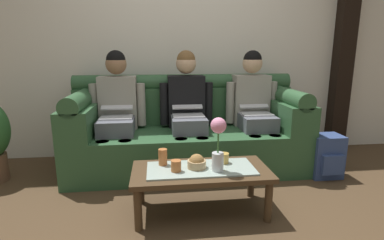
{
  "coord_description": "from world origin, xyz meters",
  "views": [
    {
      "loc": [
        -0.32,
        -1.85,
        1.2
      ],
      "look_at": [
        0.01,
        0.83,
        0.58
      ],
      "focal_mm": 27.88,
      "sensor_mm": 36.0,
      "label": 1
    }
  ],
  "objects_px": {
    "person_middle": "(187,106)",
    "backpack_right": "(325,156)",
    "couch": "(187,133)",
    "person_right": "(253,104)",
    "cup_near_right": "(163,157)",
    "cup_far_center": "(224,158)",
    "cup_near_left": "(176,166)",
    "flower_vase": "(218,140)",
    "person_left": "(117,107)",
    "coffee_table": "(201,174)",
    "snack_bowl": "(197,163)"
  },
  "relations": [
    {
      "from": "person_middle",
      "to": "backpack_right",
      "type": "bearing_deg",
      "value": -18.47
    },
    {
      "from": "couch",
      "to": "backpack_right",
      "type": "bearing_deg",
      "value": -18.64
    },
    {
      "from": "person_right",
      "to": "backpack_right",
      "type": "xyz_separation_m",
      "value": [
        0.6,
        -0.44,
        -0.45
      ]
    },
    {
      "from": "cup_near_right",
      "to": "cup_far_center",
      "type": "relative_size",
      "value": 1.59
    },
    {
      "from": "couch",
      "to": "cup_near_left",
      "type": "distance_m",
      "value": 1.02
    },
    {
      "from": "couch",
      "to": "backpack_right",
      "type": "distance_m",
      "value": 1.39
    },
    {
      "from": "cup_far_center",
      "to": "cup_near_right",
      "type": "bearing_deg",
      "value": 177.96
    },
    {
      "from": "person_right",
      "to": "flower_vase",
      "type": "bearing_deg",
      "value": -120.22
    },
    {
      "from": "person_middle",
      "to": "cup_near_left",
      "type": "bearing_deg",
      "value": -100.68
    },
    {
      "from": "person_left",
      "to": "person_right",
      "type": "relative_size",
      "value": 1.0
    },
    {
      "from": "cup_near_left",
      "to": "cup_near_right",
      "type": "height_order",
      "value": "cup_near_right"
    },
    {
      "from": "cup_near_left",
      "to": "cup_near_right",
      "type": "relative_size",
      "value": 0.66
    },
    {
      "from": "coffee_table",
      "to": "person_middle",
      "type": "bearing_deg",
      "value": 90.0
    },
    {
      "from": "coffee_table",
      "to": "cup_far_center",
      "type": "distance_m",
      "value": 0.23
    },
    {
      "from": "person_left",
      "to": "cup_near_right",
      "type": "height_order",
      "value": "person_left"
    },
    {
      "from": "person_right",
      "to": "snack_bowl",
      "type": "bearing_deg",
      "value": -127.88
    },
    {
      "from": "person_right",
      "to": "backpack_right",
      "type": "relative_size",
      "value": 2.92
    },
    {
      "from": "couch",
      "to": "cup_near_left",
      "type": "height_order",
      "value": "couch"
    },
    {
      "from": "couch",
      "to": "cup_far_center",
      "type": "distance_m",
      "value": 0.9
    },
    {
      "from": "couch",
      "to": "coffee_table",
      "type": "height_order",
      "value": "couch"
    },
    {
      "from": "person_left",
      "to": "flower_vase",
      "type": "xyz_separation_m",
      "value": [
        0.82,
        -1.02,
        -0.07
      ]
    },
    {
      "from": "cup_near_right",
      "to": "backpack_right",
      "type": "distance_m",
      "value": 1.66
    },
    {
      "from": "flower_vase",
      "to": "snack_bowl",
      "type": "height_order",
      "value": "flower_vase"
    },
    {
      "from": "coffee_table",
      "to": "snack_bowl",
      "type": "relative_size",
      "value": 7.31
    },
    {
      "from": "person_left",
      "to": "cup_far_center",
      "type": "bearing_deg",
      "value": -44.18
    },
    {
      "from": "person_right",
      "to": "flower_vase",
      "type": "distance_m",
      "value": 1.19
    },
    {
      "from": "coffee_table",
      "to": "flower_vase",
      "type": "bearing_deg",
      "value": -31.78
    },
    {
      "from": "couch",
      "to": "cup_near_right",
      "type": "height_order",
      "value": "couch"
    },
    {
      "from": "cup_near_left",
      "to": "flower_vase",
      "type": "bearing_deg",
      "value": -4.85
    },
    {
      "from": "backpack_right",
      "to": "couch",
      "type": "bearing_deg",
      "value": 161.36
    },
    {
      "from": "person_right",
      "to": "coffee_table",
      "type": "bearing_deg",
      "value": -126.61
    },
    {
      "from": "person_left",
      "to": "person_middle",
      "type": "height_order",
      "value": "same"
    },
    {
      "from": "person_left",
      "to": "person_right",
      "type": "xyz_separation_m",
      "value": [
        1.42,
        0.0,
        -0.0
      ]
    },
    {
      "from": "flower_vase",
      "to": "snack_bowl",
      "type": "distance_m",
      "value": 0.25
    },
    {
      "from": "person_middle",
      "to": "coffee_table",
      "type": "relative_size",
      "value": 1.19
    },
    {
      "from": "person_right",
      "to": "snack_bowl",
      "type": "distance_m",
      "value": 1.23
    },
    {
      "from": "person_left",
      "to": "backpack_right",
      "type": "relative_size",
      "value": 2.92
    },
    {
      "from": "flower_vase",
      "to": "couch",
      "type": "bearing_deg",
      "value": 96.25
    },
    {
      "from": "person_middle",
      "to": "person_left",
      "type": "bearing_deg",
      "value": -179.99
    },
    {
      "from": "couch",
      "to": "coffee_table",
      "type": "xyz_separation_m",
      "value": [
        -0.0,
        -0.96,
        -0.06
      ]
    },
    {
      "from": "snack_bowl",
      "to": "backpack_right",
      "type": "bearing_deg",
      "value": 20.9
    },
    {
      "from": "snack_bowl",
      "to": "cup_near_left",
      "type": "bearing_deg",
      "value": -163.23
    },
    {
      "from": "person_right",
      "to": "cup_near_right",
      "type": "bearing_deg",
      "value": -139.01
    },
    {
      "from": "cup_near_left",
      "to": "cup_near_right",
      "type": "bearing_deg",
      "value": 123.14
    },
    {
      "from": "cup_near_right",
      "to": "backpack_right",
      "type": "xyz_separation_m",
      "value": [
        1.59,
        0.42,
        -0.21
      ]
    },
    {
      "from": "coffee_table",
      "to": "cup_near_left",
      "type": "bearing_deg",
      "value": -166.8
    },
    {
      "from": "couch",
      "to": "flower_vase",
      "type": "height_order",
      "value": "couch"
    },
    {
      "from": "snack_bowl",
      "to": "person_middle",
      "type": "bearing_deg",
      "value": 88.14
    },
    {
      "from": "person_right",
      "to": "person_left",
      "type": "bearing_deg",
      "value": -179.99
    },
    {
      "from": "flower_vase",
      "to": "cup_near_left",
      "type": "bearing_deg",
      "value": 175.15
    }
  ]
}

